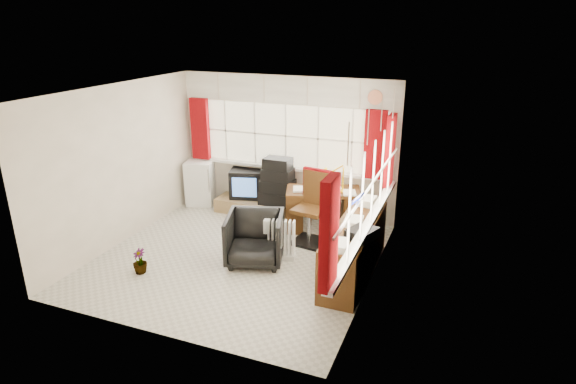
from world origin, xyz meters
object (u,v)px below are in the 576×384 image
(task_chair, at_px, (314,204))
(tv_bench, at_px, (253,206))
(credenza, at_px, (354,248))
(mini_fridge, at_px, (201,182))
(radiator, at_px, (281,243))
(crt_tv, at_px, (247,183))
(desk_lamp, at_px, (343,173))
(office_chair, at_px, (255,238))
(desk, at_px, (323,207))

(task_chair, xyz_separation_m, tv_bench, (-1.40, 0.71, -0.50))
(credenza, relative_size, mini_fridge, 2.34)
(radiator, height_order, crt_tv, crt_tv)
(task_chair, height_order, crt_tv, task_chair)
(desk_lamp, bearing_deg, radiator, -114.04)
(office_chair, distance_m, crt_tv, 2.16)
(radiator, relative_size, crt_tv, 0.88)
(radiator, bearing_deg, tv_bench, 128.05)
(radiator, bearing_deg, desk, 78.85)
(crt_tv, bearing_deg, radiator, -50.38)
(desk, xyz_separation_m, office_chair, (-0.57, -1.50, -0.02))
(desk_lamp, relative_size, credenza, 0.23)
(office_chair, distance_m, tv_bench, 1.94)
(desk_lamp, distance_m, tv_bench, 1.97)
(radiator, bearing_deg, task_chair, 73.20)
(mini_fridge, bearing_deg, crt_tv, 4.73)
(tv_bench, relative_size, crt_tv, 1.99)
(office_chair, xyz_separation_m, radiator, (0.32, 0.24, -0.13))
(credenza, distance_m, crt_tv, 3.00)
(desk, relative_size, task_chair, 1.15)
(crt_tv, bearing_deg, mini_fridge, -175.27)
(desk_lamp, distance_m, task_chair, 0.72)
(desk, distance_m, credenza, 1.55)
(desk_lamp, bearing_deg, task_chair, -123.91)
(desk, bearing_deg, office_chair, -110.90)
(credenza, xyz_separation_m, mini_fridge, (-3.43, 1.60, 0.04))
(mini_fridge, bearing_deg, desk_lamp, -5.68)
(desk_lamp, height_order, tv_bench, desk_lamp)
(desk_lamp, height_order, credenza, desk_lamp)
(office_chair, distance_m, mini_fridge, 2.69)
(tv_bench, bearing_deg, credenza, -33.70)
(desk, relative_size, radiator, 2.20)
(office_chair, height_order, tv_bench, office_chair)
(desk_lamp, height_order, mini_fridge, desk_lamp)
(desk_lamp, distance_m, crt_tv, 2.04)
(tv_bench, bearing_deg, mini_fridge, 176.03)
(desk_lamp, relative_size, mini_fridge, 0.54)
(desk, bearing_deg, desk_lamp, 3.91)
(tv_bench, bearing_deg, office_chair, -63.99)
(tv_bench, height_order, mini_fridge, mini_fridge)
(desk, bearing_deg, credenza, -56.17)
(office_chair, distance_m, credenza, 1.45)
(credenza, bearing_deg, office_chair, -171.83)
(office_chair, height_order, crt_tv, crt_tv)
(task_chair, relative_size, office_chair, 1.43)
(mini_fridge, bearing_deg, task_chair, -17.11)
(radiator, relative_size, tv_bench, 0.44)
(radiator, distance_m, mini_fridge, 2.80)
(desk, xyz_separation_m, mini_fridge, (-2.56, 0.31, 0.03))
(tv_bench, height_order, crt_tv, crt_tv)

